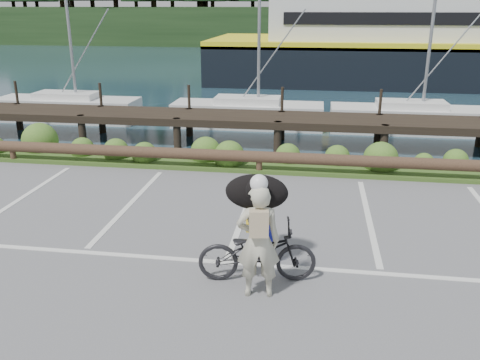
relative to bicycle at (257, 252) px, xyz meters
name	(u,v)px	position (x,y,z in m)	size (l,w,h in m)	color
ground	(230,252)	(-0.59, 0.89, -0.49)	(72.00, 72.00, 0.00)	#5C5C5F
harbor_backdrop	(313,33)	(-0.20, 79.35, -0.49)	(170.00, 160.00, 30.00)	#19303C
vegetation_strip	(262,164)	(-0.59, 6.19, -0.44)	(34.00, 1.60, 0.10)	#3D5B21
log_rail	(259,173)	(-0.59, 5.49, -0.49)	(32.00, 0.30, 0.60)	#443021
bicycle	(257,252)	(0.00, 0.00, 0.00)	(0.65, 1.87, 0.98)	black
cyclist	(258,241)	(0.06, -0.43, 0.40)	(0.65, 0.43, 1.79)	beige
dog	(257,192)	(-0.09, 0.59, 0.79)	(1.05, 0.51, 0.60)	black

